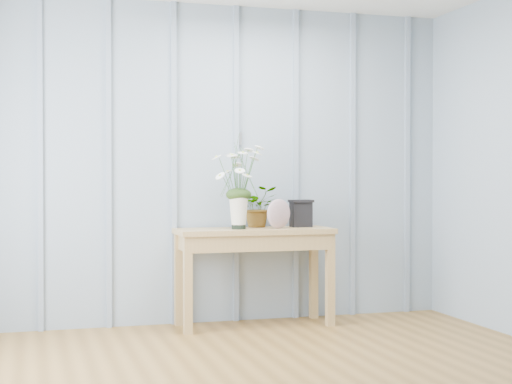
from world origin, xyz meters
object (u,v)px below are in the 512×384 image
object	(u,v)px
felt_disc_vessel	(279,214)
carved_box	(301,213)
daisy_vase	(239,173)
sideboard	(254,243)

from	to	relation	value
felt_disc_vessel	carved_box	size ratio (longest dim) A/B	1.06
daisy_vase	sideboard	bearing A→B (deg)	19.82
sideboard	felt_disc_vessel	distance (m)	0.30
carved_box	daisy_vase	bearing A→B (deg)	-169.48
felt_disc_vessel	carved_box	bearing A→B (deg)	5.99
daisy_vase	felt_disc_vessel	bearing A→B (deg)	-3.83
sideboard	daisy_vase	xyz separation A→B (m)	(-0.14, -0.05, 0.54)
carved_box	felt_disc_vessel	bearing A→B (deg)	-151.71
sideboard	felt_disc_vessel	world-z (taller)	felt_disc_vessel
carved_box	sideboard	bearing A→B (deg)	-172.84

